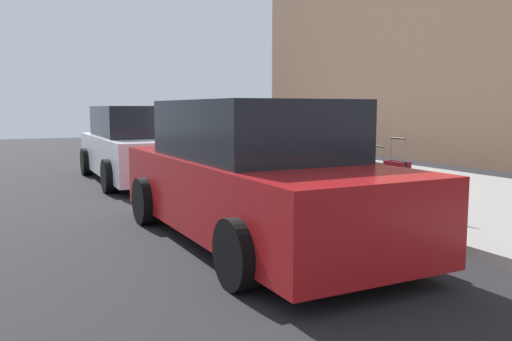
% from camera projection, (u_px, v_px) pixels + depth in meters
% --- Properties ---
extents(ground_plane, '(40.00, 40.00, 0.00)m').
position_uv_depth(ground_plane, '(244.00, 187.00, 10.63)').
color(ground_plane, black).
extents(sidewalk_curb, '(18.00, 5.00, 0.14)m').
position_uv_depth(sidewalk_curb, '(346.00, 176.00, 11.70)').
color(sidewalk_curb, gray).
rests_on(sidewalk_curb, ground_plane).
extents(suitcase_maroon_0, '(0.36, 0.18, 1.04)m').
position_uv_depth(suitcase_maroon_0, '(397.00, 186.00, 7.33)').
color(suitcase_maroon_0, maroon).
rests_on(suitcase_maroon_0, sidewalk_curb).
extents(suitcase_black_1, '(0.50, 0.26, 0.90)m').
position_uv_depth(suitcase_black_1, '(374.00, 184.00, 7.82)').
color(suitcase_black_1, black).
rests_on(suitcase_black_1, sidewalk_curb).
extents(suitcase_red_2, '(0.36, 0.22, 0.76)m').
position_uv_depth(suitcase_red_2, '(359.00, 182.00, 8.35)').
color(suitcase_red_2, red).
rests_on(suitcase_red_2, sidewalk_curb).
extents(suitcase_olive_3, '(0.37, 0.22, 0.96)m').
position_uv_depth(suitcase_olive_3, '(339.00, 173.00, 8.72)').
color(suitcase_olive_3, '#59601E').
rests_on(suitcase_olive_3, sidewalk_curb).
extents(suitcase_silver_4, '(0.41, 0.25, 1.08)m').
position_uv_depth(suitcase_silver_4, '(319.00, 170.00, 9.13)').
color(suitcase_silver_4, '#9EA0A8').
rests_on(suitcase_silver_4, sidewalk_curb).
extents(suitcase_teal_5, '(0.47, 0.19, 0.76)m').
position_uv_depth(suitcase_teal_5, '(306.00, 168.00, 9.63)').
color(suitcase_teal_5, '#0F606B').
rests_on(suitcase_teal_5, sidewalk_curb).
extents(suitcase_navy_6, '(0.51, 0.28, 0.92)m').
position_uv_depth(suitcase_navy_6, '(292.00, 164.00, 10.17)').
color(suitcase_navy_6, navy).
rests_on(suitcase_navy_6, sidewalk_curb).
extents(suitcase_maroon_7, '(0.51, 0.21, 1.10)m').
position_uv_depth(suitcase_maroon_7, '(273.00, 160.00, 10.67)').
color(suitcase_maroon_7, maroon).
rests_on(suitcase_maroon_7, sidewalk_curb).
extents(suitcase_black_8, '(0.49, 0.21, 0.74)m').
position_uv_depth(suitcase_black_8, '(264.00, 160.00, 11.24)').
color(suitcase_black_8, black).
rests_on(suitcase_black_8, sidewalk_curb).
extents(fire_hydrant, '(0.39, 0.21, 0.83)m').
position_uv_depth(fire_hydrant, '(244.00, 152.00, 12.13)').
color(fire_hydrant, red).
rests_on(fire_hydrant, sidewalk_curb).
extents(bollard_post, '(0.13, 0.13, 0.88)m').
position_uv_depth(bollard_post, '(230.00, 150.00, 12.50)').
color(bollard_post, brown).
rests_on(bollard_post, sidewalk_curb).
extents(parked_car_red_0, '(4.80, 2.10, 1.67)m').
position_uv_depth(parked_car_red_0, '(252.00, 176.00, 6.22)').
color(parked_car_red_0, '#AD1619').
rests_on(parked_car_red_0, ground_plane).
extents(parked_car_white_1, '(4.69, 2.00, 1.62)m').
position_uv_depth(parked_car_white_1, '(138.00, 146.00, 11.43)').
color(parked_car_white_1, silver).
rests_on(parked_car_white_1, ground_plane).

